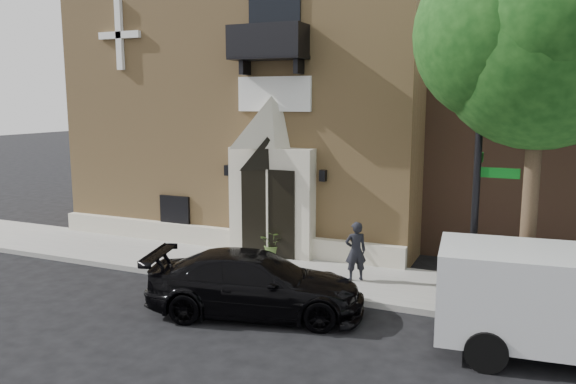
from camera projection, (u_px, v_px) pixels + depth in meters
name	position (u px, v px, depth m)	size (l,w,h in m)	color
ground	(262.00, 292.00, 14.01)	(120.00, 120.00, 0.00)	black
sidewalk	(320.00, 277.00, 14.96)	(42.00, 3.00, 0.15)	gray
church	(282.00, 102.00, 21.63)	(12.20, 11.01, 9.30)	tan
street_tree_left	(543.00, 41.00, 10.99)	(4.97, 4.38, 7.77)	#38281C
black_sedan	(256.00, 284.00, 12.46)	(1.96, 4.82, 1.40)	black
street_sign	(478.00, 175.00, 12.08)	(0.94, 0.94, 5.91)	black
planter	(273.00, 244.00, 16.54)	(0.71, 0.61, 0.79)	#4F6B30
pedestrian_near	(356.00, 251.00, 14.33)	(0.56, 0.37, 1.53)	black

